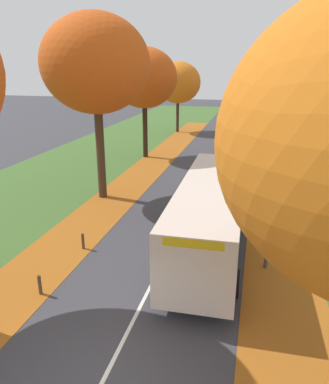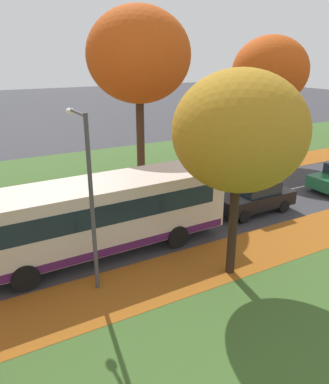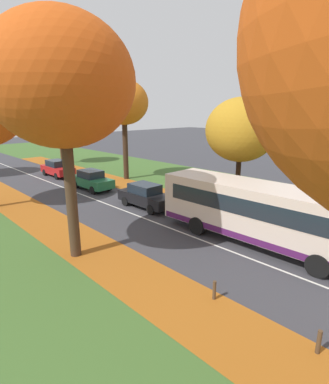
{
  "view_description": "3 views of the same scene",
  "coord_description": "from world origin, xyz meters",
  "px_view_note": "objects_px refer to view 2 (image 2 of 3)",
  "views": [
    {
      "loc": [
        3.26,
        -6.77,
        7.52
      ],
      "look_at": [
        -0.36,
        7.9,
        2.36
      ],
      "focal_mm": 35.0,
      "sensor_mm": 36.0,
      "label": 1
    },
    {
      "loc": [
        14.76,
        3.33,
        7.59
      ],
      "look_at": [
        0.38,
        11.33,
        1.53
      ],
      "focal_mm": 35.0,
      "sensor_mm": 36.0,
      "label": 2
    },
    {
      "loc": [
        -11.27,
        1.1,
        6.44
      ],
      "look_at": [
        0.97,
        13.56,
        1.65
      ],
      "focal_mm": 28.0,
      "sensor_mm": 36.0,
      "label": 3
    }
  ],
  "objects_px": {
    "bollard_third": "(42,206)",
    "car_black_lead": "(255,197)",
    "bus": "(100,213)",
    "tree_left_near": "(139,56)",
    "tree_left_mid": "(270,71)",
    "streetlamp_right": "(87,183)",
    "tree_right_near": "(239,132)"
  },
  "relations": [
    {
      "from": "bollard_third",
      "to": "car_black_lead",
      "type": "xyz_separation_m",
      "value": [
        5.12,
        9.51,
        0.45
      ]
    },
    {
      "from": "bollard_third",
      "to": "bus",
      "type": "height_order",
      "value": "bus"
    },
    {
      "from": "tree_left_near",
      "to": "tree_left_mid",
      "type": "xyz_separation_m",
      "value": [
        -0.45,
        10.45,
        -1.03
      ]
    },
    {
      "from": "streetlamp_right",
      "to": "car_black_lead",
      "type": "bearing_deg",
      "value": 103.02
    },
    {
      "from": "tree_right_near",
      "to": "car_black_lead",
      "type": "height_order",
      "value": "tree_right_near"
    },
    {
      "from": "tree_left_mid",
      "to": "car_black_lead",
      "type": "distance_m",
      "value": 11.9
    },
    {
      "from": "tree_right_near",
      "to": "bollard_third",
      "type": "xyz_separation_m",
      "value": [
        -9.02,
        -4.88,
        -4.88
      ]
    },
    {
      "from": "tree_left_near",
      "to": "tree_left_mid",
      "type": "distance_m",
      "value": 10.51
    },
    {
      "from": "car_black_lead",
      "to": "streetlamp_right",
      "type": "bearing_deg",
      "value": -76.98
    },
    {
      "from": "tree_left_mid",
      "to": "bus",
      "type": "xyz_separation_m",
      "value": [
        7.54,
        -15.66,
        -4.79
      ]
    },
    {
      "from": "tree_left_near",
      "to": "tree_left_mid",
      "type": "height_order",
      "value": "tree_left_near"
    },
    {
      "from": "tree_right_near",
      "to": "tree_left_mid",
      "type": "bearing_deg",
      "value": 133.16
    },
    {
      "from": "tree_left_near",
      "to": "tree_right_near",
      "type": "distance_m",
      "value": 11.18
    },
    {
      "from": "tree_left_near",
      "to": "bus",
      "type": "bearing_deg",
      "value": -36.35
    },
    {
      "from": "tree_left_mid",
      "to": "car_black_lead",
      "type": "relative_size",
      "value": 2.12
    },
    {
      "from": "tree_right_near",
      "to": "bus",
      "type": "distance_m",
      "value": 6.3
    },
    {
      "from": "tree_left_near",
      "to": "car_black_lead",
      "type": "relative_size",
      "value": 2.42
    },
    {
      "from": "tree_right_near",
      "to": "bollard_third",
      "type": "bearing_deg",
      "value": -151.61
    },
    {
      "from": "tree_left_mid",
      "to": "streetlamp_right",
      "type": "bearing_deg",
      "value": -60.25
    },
    {
      "from": "tree_left_mid",
      "to": "bollard_third",
      "type": "relative_size",
      "value": 12.46
    },
    {
      "from": "streetlamp_right",
      "to": "bus",
      "type": "relative_size",
      "value": 0.57
    },
    {
      "from": "car_black_lead",
      "to": "tree_right_near",
      "type": "bearing_deg",
      "value": -49.92
    },
    {
      "from": "tree_left_mid",
      "to": "car_black_lead",
      "type": "xyz_separation_m",
      "value": [
        7.38,
        -7.4,
        -5.68
      ]
    },
    {
      "from": "tree_left_near",
      "to": "streetlamp_right",
      "type": "relative_size",
      "value": 1.7
    },
    {
      "from": "car_black_lead",
      "to": "bollard_third",
      "type": "bearing_deg",
      "value": -118.3
    },
    {
      "from": "bus",
      "to": "car_black_lead",
      "type": "relative_size",
      "value": 2.48
    },
    {
      "from": "tree_left_mid",
      "to": "bollard_third",
      "type": "xyz_separation_m",
      "value": [
        2.26,
        -16.91,
        -6.13
      ]
    },
    {
      "from": "tree_left_mid",
      "to": "streetlamp_right",
      "type": "height_order",
      "value": "tree_left_mid"
    },
    {
      "from": "tree_left_near",
      "to": "streetlamp_right",
      "type": "xyz_separation_m",
      "value": [
        9.07,
        -6.22,
        -3.78
      ]
    },
    {
      "from": "car_black_lead",
      "to": "bus",
      "type": "bearing_deg",
      "value": -88.91
    },
    {
      "from": "tree_left_mid",
      "to": "bollard_third",
      "type": "height_order",
      "value": "tree_left_mid"
    },
    {
      "from": "tree_right_near",
      "to": "bus",
      "type": "height_order",
      "value": "tree_right_near"
    }
  ]
}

